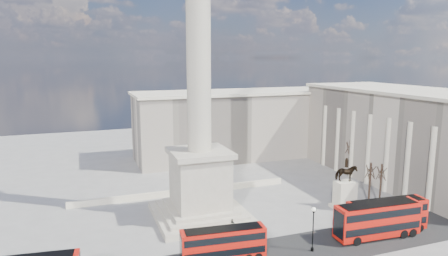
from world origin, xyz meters
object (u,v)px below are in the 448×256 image
object	(u,v)px
red_bus_d	(387,215)
pedestrian_standing	(369,219)
red_bus_c	(378,220)
pedestrian_walking	(378,218)
equestrian_statue	(345,191)
pedestrian_crossing	(232,224)
nelsons_column	(199,137)
red_bus_b	(224,244)
victorian_lamp	(313,226)

from	to	relation	value
red_bus_d	pedestrian_standing	world-z (taller)	red_bus_d
red_bus_c	pedestrian_walking	bearing A→B (deg)	51.50
red_bus_c	equestrian_statue	world-z (taller)	equestrian_statue
red_bus_c	pedestrian_crossing	world-z (taller)	red_bus_c
nelsons_column	pedestrian_crossing	size ratio (longest dim) A/B	30.77
equestrian_statue	nelsons_column	bearing A→B (deg)	169.50
red_bus_b	pedestrian_standing	size ratio (longest dim) A/B	5.76
red_bus_c	red_bus_d	bearing A→B (deg)	25.29
red_bus_c	pedestrian_walking	xyz separation A→B (m)	(3.46, 3.89, -1.82)
red_bus_b	pedestrian_crossing	world-z (taller)	red_bus_b
nelsons_column	red_bus_c	bearing A→B (deg)	-36.10
pedestrian_standing	equestrian_statue	bearing A→B (deg)	-105.57
red_bus_b	red_bus_c	xyz separation A→B (m)	(22.30, -1.21, 0.40)
pedestrian_walking	red_bus_d	bearing A→B (deg)	-98.01
pedestrian_walking	pedestrian_crossing	size ratio (longest dim) A/B	1.00
pedestrian_walking	pedestrian_crossing	xyz separation A→B (m)	(-21.50, 5.47, 0.00)
nelsons_column	victorian_lamp	world-z (taller)	nelsons_column
red_bus_b	red_bus_d	distance (m)	24.84
pedestrian_standing	pedestrian_walking	bearing A→B (deg)	171.25
red_bus_c	equestrian_statue	bearing A→B (deg)	79.46
victorian_lamp	pedestrian_standing	xyz separation A→B (m)	(12.50, 4.26, -2.60)
nelsons_column	pedestrian_walking	world-z (taller)	nelsons_column
pedestrian_crossing	red_bus_c	bearing A→B (deg)	-157.37
nelsons_column	pedestrian_crossing	bearing A→B (deg)	-63.07
nelsons_column	victorian_lamp	bearing A→B (deg)	-56.50
red_bus_c	pedestrian_standing	world-z (taller)	red_bus_c
victorian_lamp	pedestrian_crossing	distance (m)	12.50
red_bus_c	equestrian_statue	distance (m)	11.31
red_bus_b	pedestrian_crossing	bearing A→B (deg)	67.80
nelsons_column	victorian_lamp	xyz separation A→B (m)	(10.43, -15.76, -9.40)
red_bus_d	equestrian_statue	distance (m)	9.96
victorian_lamp	red_bus_d	bearing A→B (deg)	6.06
nelsons_column	pedestrian_walking	distance (m)	29.71
red_bus_b	pedestrian_walking	xyz separation A→B (m)	(25.77, 2.68, -1.42)
victorian_lamp	pedestrian_walking	distance (m)	15.01
red_bus_d	red_bus_c	bearing A→B (deg)	-153.13
nelsons_column	victorian_lamp	distance (m)	21.11
nelsons_column	red_bus_d	bearing A→B (deg)	-31.28
pedestrian_standing	red_bus_d	bearing A→B (deg)	95.03
red_bus_b	equestrian_statue	distance (m)	26.84
pedestrian_standing	red_bus_b	bearing A→B (deg)	-2.41
red_bus_c	equestrian_statue	xyz separation A→B (m)	(2.68, 10.98, 0.37)
red_bus_d	pedestrian_crossing	world-z (taller)	red_bus_d
red_bus_d	pedestrian_standing	distance (m)	3.35
pedestrian_standing	red_bus_c	bearing A→B (deg)	56.01
equestrian_statue	pedestrian_crossing	xyz separation A→B (m)	(-20.72, -1.62, -2.19)
pedestrian_walking	red_bus_c	bearing A→B (deg)	-121.70
victorian_lamp	pedestrian_crossing	xyz separation A→B (m)	(-7.37, 9.73, -2.71)
pedestrian_walking	pedestrian_standing	bearing A→B (deg)	-170.02
pedestrian_standing	nelsons_column	bearing A→B (deg)	-35.37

